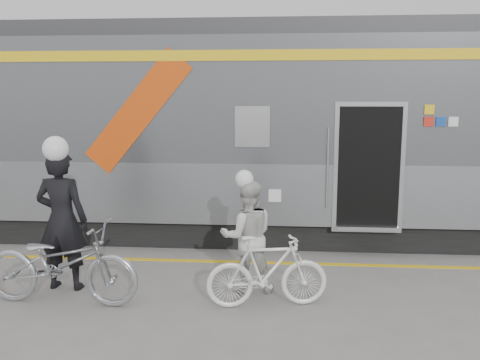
# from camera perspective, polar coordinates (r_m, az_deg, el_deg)

# --- Properties ---
(ground) EXTENTS (90.00, 90.00, 0.00)m
(ground) POSITION_cam_1_polar(r_m,az_deg,el_deg) (6.70, -2.48, -15.05)
(ground) COLOR slate
(ground) RESTS_ON ground
(train) EXTENTS (24.00, 3.17, 4.10)m
(train) POSITION_cam_1_polar(r_m,az_deg,el_deg) (10.29, 0.78, 5.42)
(train) COLOR black
(train) RESTS_ON ground
(safety_strip) EXTENTS (24.00, 0.12, 0.01)m
(safety_strip) POSITION_cam_1_polar(r_m,az_deg,el_deg) (8.69, -0.74, -9.17)
(safety_strip) COLOR yellow
(safety_strip) RESTS_ON ground
(man) EXTENTS (0.77, 0.52, 2.04)m
(man) POSITION_cam_1_polar(r_m,az_deg,el_deg) (7.72, -19.37, -4.26)
(man) COLOR black
(man) RESTS_ON ground
(bicycle_left) EXTENTS (2.17, 0.85, 1.12)m
(bicycle_left) POSITION_cam_1_polar(r_m,az_deg,el_deg) (7.28, -19.47, -8.83)
(bicycle_left) COLOR #9B9DA2
(bicycle_left) RESTS_ON ground
(woman) EXTENTS (0.88, 0.74, 1.61)m
(woman) POSITION_cam_1_polar(r_m,az_deg,el_deg) (7.25, 0.84, -6.34)
(woman) COLOR beige
(woman) RESTS_ON ground
(bicycle_right) EXTENTS (1.68, 0.75, 0.98)m
(bicycle_right) POSITION_cam_1_polar(r_m,az_deg,el_deg) (6.81, 3.09, -10.21)
(bicycle_right) COLOR silver
(bicycle_right) RESTS_ON ground
(helmet_man) EXTENTS (0.35, 0.35, 0.35)m
(helmet_man) POSITION_cam_1_polar(r_m,az_deg,el_deg) (7.54, -19.86, 4.60)
(helmet_man) COLOR white
(helmet_man) RESTS_ON man
(helmet_woman) EXTENTS (0.26, 0.26, 0.26)m
(helmet_woman) POSITION_cam_1_polar(r_m,az_deg,el_deg) (7.05, 0.86, 0.99)
(helmet_woman) COLOR white
(helmet_woman) RESTS_ON woman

